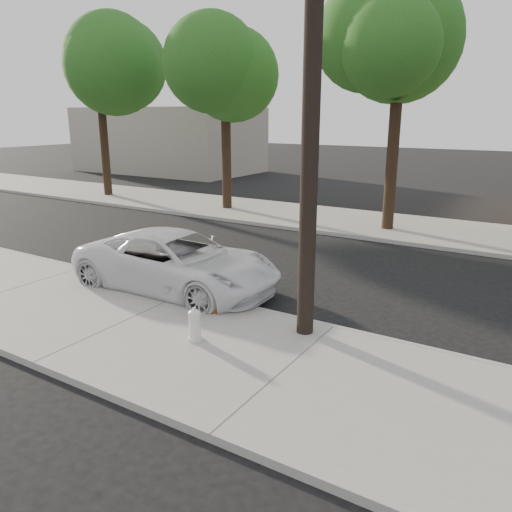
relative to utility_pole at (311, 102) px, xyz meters
The scene contains 12 objects.
ground 6.51m from the utility_pole, 143.13° to the left, with size 120.00×120.00×0.00m, color black.
near_sidewalk 6.07m from the utility_pole, 156.04° to the right, with size 90.00×4.40×0.15m, color gray.
far_sidewalk 12.64m from the utility_pole, 107.82° to the left, with size 90.00×5.00×0.15m, color gray.
curb_near 5.89m from the utility_pole, behind, with size 90.00×0.12×0.16m, color #9E9B93.
building_far 32.82m from the utility_pole, 136.11° to the left, with size 14.00×8.00×5.00m, color gray.
utility_pole is the anchor object (origin of this frame).
tree_a 20.43m from the utility_pole, 148.77° to the left, with size 4.65×4.50×9.00m.
tree_b 14.37m from the utility_pole, 131.18° to the left, with size 4.34×4.20×8.45m.
tree_c 10.66m from the utility_pole, 97.63° to the left, with size 4.96×4.80×9.55m.
police_cruiser 5.80m from the utility_pole, 167.83° to the left, with size 2.58×5.59×1.55m, color white.
fire_hydrant 4.80m from the utility_pole, 138.21° to the right, with size 0.35×0.31×0.65m.
traffic_cone 4.80m from the utility_pole, behind, with size 0.39×0.39×0.64m.
Camera 1 is at (7.75, -11.30, 4.49)m, focal length 35.00 mm.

